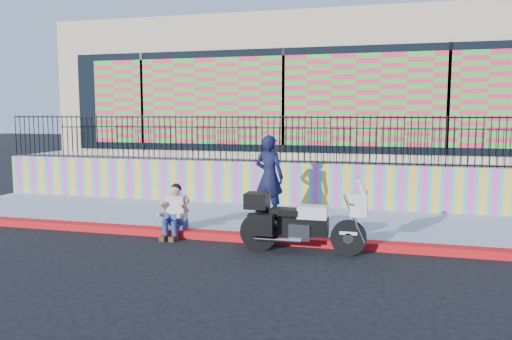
% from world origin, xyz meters
% --- Properties ---
extents(ground, '(90.00, 90.00, 0.00)m').
position_xyz_m(ground, '(0.00, 0.00, 0.00)').
color(ground, black).
rests_on(ground, ground).
extents(red_curb, '(16.00, 0.30, 0.15)m').
position_xyz_m(red_curb, '(0.00, 0.00, 0.07)').
color(red_curb, '#B4100C').
rests_on(red_curb, ground).
extents(sidewalk, '(16.00, 3.00, 0.15)m').
position_xyz_m(sidewalk, '(0.00, 1.65, 0.07)').
color(sidewalk, '#8E95AB').
rests_on(sidewalk, ground).
extents(mural_wall, '(16.00, 0.20, 1.10)m').
position_xyz_m(mural_wall, '(0.00, 3.25, 0.70)').
color(mural_wall, '#E53C9F').
rests_on(mural_wall, sidewalk).
extents(metal_fence, '(15.80, 0.04, 1.20)m').
position_xyz_m(metal_fence, '(0.00, 3.25, 1.85)').
color(metal_fence, black).
rests_on(metal_fence, mural_wall).
extents(elevated_platform, '(16.00, 10.00, 1.25)m').
position_xyz_m(elevated_platform, '(0.00, 8.35, 0.62)').
color(elevated_platform, '#8E95AB').
rests_on(elevated_platform, ground).
extents(storefront_building, '(14.00, 8.06, 4.00)m').
position_xyz_m(storefront_building, '(0.00, 8.13, 3.25)').
color(storefront_building, tan).
rests_on(storefront_building, elevated_platform).
extents(police_motorcycle, '(2.25, 0.75, 1.40)m').
position_xyz_m(police_motorcycle, '(1.28, -0.48, 0.59)').
color(police_motorcycle, black).
rests_on(police_motorcycle, ground).
extents(police_officer, '(0.78, 0.61, 1.88)m').
position_xyz_m(police_officer, '(0.21, 1.59, 1.09)').
color(police_officer, black).
rests_on(police_officer, sidewalk).
extents(seated_man, '(0.54, 0.71, 1.06)m').
position_xyz_m(seated_man, '(-1.37, -0.09, 0.45)').
color(seated_man, navy).
rests_on(seated_man, ground).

